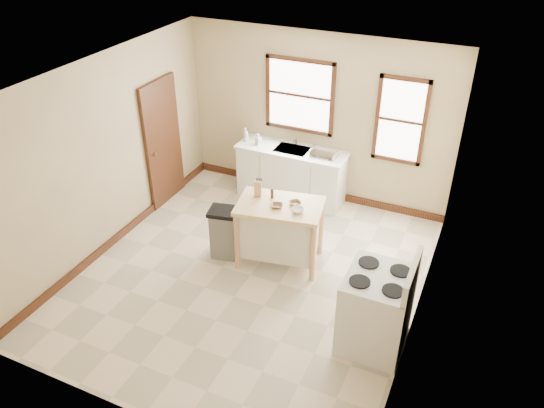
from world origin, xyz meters
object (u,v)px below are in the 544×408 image
at_px(bowl_c, 298,210).
at_px(trash_bin, 224,233).
at_px(kitchen_island, 280,233).
at_px(bowl_b, 295,203).
at_px(dish_rack, 324,153).
at_px(gas_stove, 377,301).
at_px(soap_bottle_b, 258,139).
at_px(soap_bottle_a, 246,135).
at_px(bowl_a, 277,206).
at_px(knife_block, 258,189).
at_px(pepper_grinder, 272,193).

bearing_deg(bowl_c, trash_bin, -172.91).
distance_m(kitchen_island, bowl_b, 0.54).
distance_m(dish_rack, gas_stove, 3.15).
bearing_deg(dish_rack, soap_bottle_b, -160.01).
xyz_separation_m(soap_bottle_a, bowl_b, (1.55, -1.60, -0.07)).
xyz_separation_m(dish_rack, trash_bin, (-0.81, -1.90, -0.58)).
relative_size(soap_bottle_a, bowl_a, 1.48).
distance_m(dish_rack, bowl_b, 1.61).
height_order(bowl_a, gas_stove, gas_stove).
distance_m(dish_rack, trash_bin, 2.15).
height_order(kitchen_island, bowl_b, bowl_b).
bearing_deg(bowl_c, knife_block, 164.96).
bearing_deg(kitchen_island, soap_bottle_b, 113.78).
relative_size(pepper_grinder, trash_bin, 0.19).
distance_m(pepper_grinder, trash_bin, 0.94).
bearing_deg(soap_bottle_b, bowl_b, -27.67).
height_order(dish_rack, bowl_b, dish_rack).
height_order(knife_block, gas_stove, gas_stove).
bearing_deg(soap_bottle_b, trash_bin, -56.94).
xyz_separation_m(kitchen_island, pepper_grinder, (-0.17, 0.12, 0.55)).
distance_m(dish_rack, pepper_grinder, 1.59).
distance_m(kitchen_island, gas_stove, 1.92).
xyz_separation_m(dish_rack, gas_stove, (1.61, -2.68, -0.34)).
distance_m(kitchen_island, bowl_c, 0.59).
relative_size(dish_rack, knife_block, 2.10).
distance_m(knife_block, gas_stove, 2.34).
height_order(soap_bottle_a, gas_stove, gas_stove).
xyz_separation_m(soap_bottle_b, knife_block, (0.74, -1.56, 0.04)).
height_order(kitchen_island, gas_stove, gas_stove).
bearing_deg(knife_block, bowl_c, -34.92).
bearing_deg(pepper_grinder, bowl_c, -22.76).
relative_size(bowl_a, bowl_c, 0.95).
height_order(soap_bottle_a, kitchen_island, soap_bottle_a).
bearing_deg(bowl_a, knife_block, 153.73).
xyz_separation_m(soap_bottle_a, gas_stove, (3.01, -2.67, -0.41)).
bearing_deg(trash_bin, kitchen_island, 3.30).
xyz_separation_m(knife_block, bowl_b, (0.57, -0.02, -0.08)).
bearing_deg(bowl_c, soap_bottle_b, 129.07).
xyz_separation_m(pepper_grinder, bowl_b, (0.36, -0.03, -0.06)).
bearing_deg(dish_rack, bowl_a, -73.27).
distance_m(soap_bottle_b, bowl_b, 2.04).
distance_m(bowl_c, gas_stove, 1.66).
bearing_deg(knife_block, gas_stove, -48.22).
height_order(soap_bottle_b, trash_bin, soap_bottle_b).
bearing_deg(soap_bottle_a, bowl_a, -44.07).
bearing_deg(gas_stove, bowl_a, 151.20).
distance_m(bowl_a, bowl_c, 0.30).
height_order(soap_bottle_a, bowl_c, soap_bottle_a).
height_order(dish_rack, bowl_c, dish_rack).
height_order(kitchen_island, trash_bin, kitchen_island).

